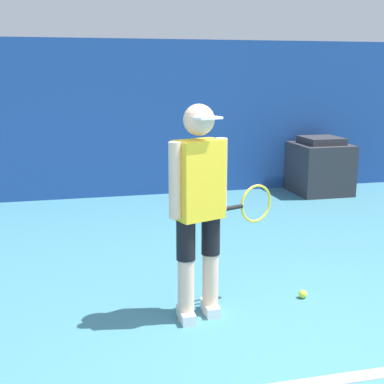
# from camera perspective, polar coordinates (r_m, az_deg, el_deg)

# --- Properties ---
(ground_plane) EXTENTS (24.00, 24.00, 0.00)m
(ground_plane) POSITION_cam_1_polar(r_m,az_deg,el_deg) (3.49, 12.24, -18.51)
(ground_plane) COLOR teal
(back_wall) EXTENTS (24.00, 0.10, 2.25)m
(back_wall) POSITION_cam_1_polar(r_m,az_deg,el_deg) (7.91, -3.66, 7.82)
(back_wall) COLOR #234C99
(back_wall) RESTS_ON ground_plane
(court_baseline) EXTENTS (21.60, 0.10, 0.01)m
(court_baseline) POSITION_cam_1_polar(r_m,az_deg,el_deg) (3.42, 13.02, -19.24)
(court_baseline) COLOR white
(court_baseline) RESTS_ON ground_plane
(tennis_player) EXTENTS (0.88, 0.43, 1.58)m
(tennis_player) POSITION_cam_1_polar(r_m,az_deg,el_deg) (3.83, 0.86, -1.21)
(tennis_player) COLOR beige
(tennis_player) RESTS_ON ground_plane
(tennis_ball) EXTENTS (0.07, 0.07, 0.07)m
(tennis_ball) POSITION_cam_1_polar(r_m,az_deg,el_deg) (4.50, 11.73, -10.61)
(tennis_ball) COLOR #D1E533
(tennis_ball) RESTS_ON ground_plane
(covered_chair) EXTENTS (0.78, 0.83, 0.85)m
(covered_chair) POSITION_cam_1_polar(r_m,az_deg,el_deg) (8.27, 13.48, 2.64)
(covered_chair) COLOR #333338
(covered_chair) RESTS_ON ground_plane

